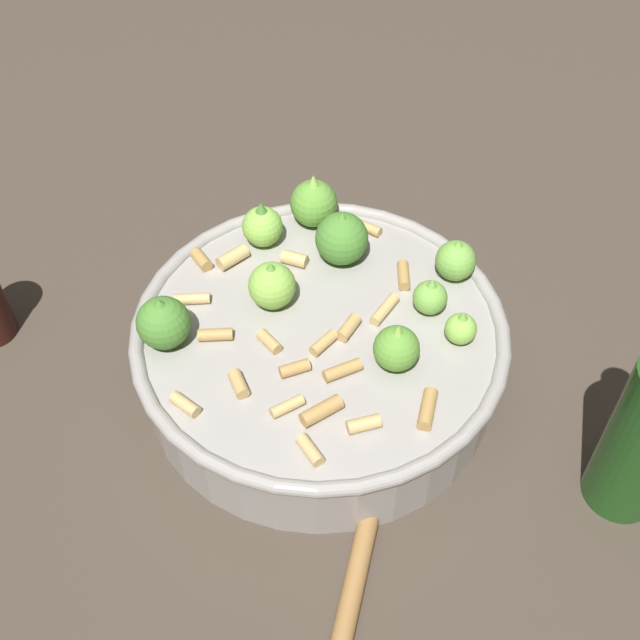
# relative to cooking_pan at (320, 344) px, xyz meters

# --- Properties ---
(ground_plane) EXTENTS (2.40, 2.40, 0.00)m
(ground_plane) POSITION_rel_cooking_pan_xyz_m (-0.00, 0.00, -0.04)
(ground_plane) COLOR #42382D
(cooking_pan) EXTENTS (0.32, 0.32, 0.12)m
(cooking_pan) POSITION_rel_cooking_pan_xyz_m (0.00, 0.00, 0.00)
(cooking_pan) COLOR #9E9993
(cooking_pan) RESTS_ON ground
(wooden_spoon) EXTENTS (0.07, 0.26, 0.02)m
(wooden_spoon) POSITION_rel_cooking_pan_xyz_m (-0.10, 0.17, -0.04)
(wooden_spoon) COLOR #9E703D
(wooden_spoon) RESTS_ON ground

